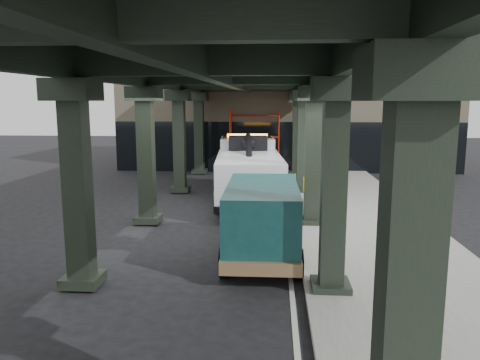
% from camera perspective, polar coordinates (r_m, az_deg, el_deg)
% --- Properties ---
extents(ground, '(90.00, 90.00, 0.00)m').
position_cam_1_polar(ground, '(15.30, -0.63, -7.49)').
color(ground, black).
rests_on(ground, ground).
extents(sidewalk, '(5.00, 40.00, 0.15)m').
position_cam_1_polar(sidewalk, '(17.46, 14.90, -5.39)').
color(sidewalk, gray).
rests_on(sidewalk, ground).
extents(lane_stripe, '(0.12, 38.00, 0.01)m').
position_cam_1_polar(lane_stripe, '(17.17, 5.63, -5.60)').
color(lane_stripe, silver).
rests_on(lane_stripe, ground).
extents(viaduct, '(7.40, 32.00, 6.40)m').
position_cam_1_polar(viaduct, '(16.68, -1.47, 12.92)').
color(viaduct, black).
rests_on(viaduct, ground).
extents(building, '(22.00, 10.00, 8.00)m').
position_cam_1_polar(building, '(34.58, 5.55, 8.75)').
color(building, '#C6B793').
rests_on(building, ground).
extents(scaffolding, '(3.08, 0.88, 4.00)m').
position_cam_1_polar(scaffolding, '(29.34, 1.79, 4.94)').
color(scaffolding, red).
rests_on(scaffolding, ground).
extents(tow_truck, '(3.33, 9.47, 3.05)m').
position_cam_1_polar(tow_truck, '(21.25, 1.00, 1.47)').
color(tow_truck, black).
rests_on(tow_truck, ground).
extents(towed_van, '(2.22, 5.40, 2.18)m').
position_cam_1_polar(towed_van, '(13.59, 2.74, -4.57)').
color(towed_van, '#124040').
rests_on(towed_van, ground).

